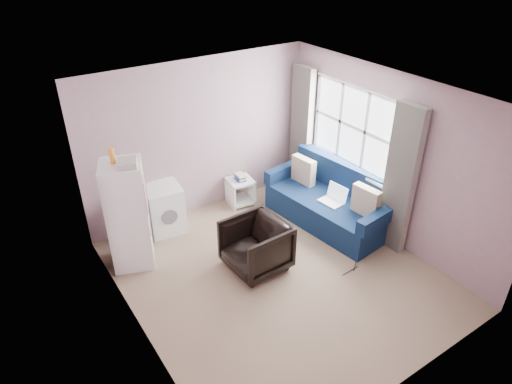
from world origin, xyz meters
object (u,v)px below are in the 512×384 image
armchair (256,244)px  fridge (128,215)px  washing_machine (164,208)px  side_table (240,190)px  sofa (332,202)px

armchair → fridge: size_ratio=0.45×
armchair → washing_machine: 1.68m
fridge → side_table: (2.08, 0.49, -0.52)m
side_table → fridge: bearing=-166.6°
fridge → sofa: fridge is taller
washing_machine → sofa: 2.62m
armchair → sofa: 1.68m
armchair → sofa: bearing=98.5°
armchair → washing_machine: size_ratio=1.05×
armchair → washing_machine: bearing=-158.9°
armchair → fridge: fridge is taller
side_table → sofa: bearing=-53.4°
fridge → washing_machine: bearing=55.7°
armchair → sofa: (1.65, 0.31, -0.06)m
washing_machine → fridge: bearing=-138.2°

